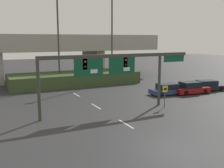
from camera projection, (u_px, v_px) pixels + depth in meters
The scene contains 11 objects.
ground_plane at pixel (166, 148), 16.39m from camera, with size 160.00×160.00×0.00m, color #2D2D30.
lane_markings at pixel (85, 100), 29.21m from camera, with size 0.14×21.04×0.01m.
signal_gantry at pixel (115, 65), 24.08m from camera, with size 15.31×0.44×5.36m.
speed_limit_sign at pixel (165, 93), 25.78m from camera, with size 0.60×0.11×2.22m.
highway_light_pole_near at pixel (112, 33), 40.90m from camera, with size 0.70×0.36×14.46m.
highway_light_pole_far at pixel (58, 30), 37.05m from camera, with size 0.70×0.36×15.12m.
overpass_bridge at pixel (48, 48), 44.02m from camera, with size 38.09×9.38×7.43m.
grass_embankment at pixel (75, 79), 39.12m from camera, with size 18.91×6.37×1.77m.
parked_sedan_near_right at pixel (168, 89), 32.10m from camera, with size 4.88×2.21×1.35m.
parked_sedan_mid_right at pixel (191, 88), 32.57m from camera, with size 4.71×2.20×1.50m.
parked_sedan_far_right at pixel (207, 86), 34.46m from camera, with size 4.92×2.75×1.37m.
Camera 1 is at (-9.83, -12.42, 6.72)m, focal length 42.00 mm.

